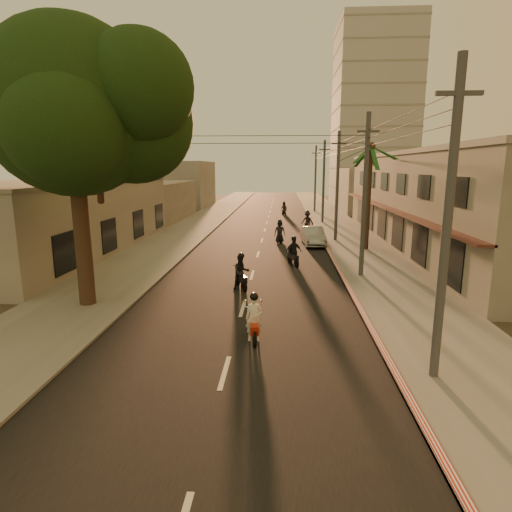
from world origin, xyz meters
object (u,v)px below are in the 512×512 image
object	(u,v)px
broadleaf_tree	(83,109)
scooter_far_a	(280,232)
scooter_red	(254,320)
parked_car	(313,236)
palm_tree	(371,153)
scooter_mid_b	(294,252)
scooter_far_c	(284,209)
scooter_far_b	(307,221)
scooter_mid_a	(241,273)

from	to	relation	value
broadleaf_tree	scooter_far_a	xyz separation A→B (m)	(8.12, 16.77, -7.60)
scooter_red	parked_car	bearing A→B (deg)	72.96
palm_tree	scooter_far_a	size ratio (longest dim) A/B	4.14
scooter_mid_b	scooter_far_a	size ratio (longest dim) A/B	0.96
scooter_mid_b	broadleaf_tree	bearing A→B (deg)	-154.92
broadleaf_tree	scooter_mid_b	bearing A→B (deg)	43.19
broadleaf_tree	scooter_far_c	bearing A→B (deg)	77.28
palm_tree	parked_car	distance (m)	7.74
scooter_mid_b	scooter_far_b	world-z (taller)	scooter_far_b
scooter_red	scooter_mid_a	bearing A→B (deg)	92.33
broadleaf_tree	scooter_far_a	size ratio (longest dim) A/B	6.11
palm_tree	parked_car	bearing A→B (deg)	151.87
scooter_far_b	palm_tree	bearing A→B (deg)	-56.32
palm_tree	scooter_far_c	xyz separation A→B (m)	(-6.06, 24.01, -6.35)
scooter_mid_a	scooter_far_b	bearing A→B (deg)	56.71
scooter_mid_a	scooter_far_c	size ratio (longest dim) A/B	1.08
broadleaf_tree	scooter_mid_a	size ratio (longest dim) A/B	6.34
scooter_far_c	scooter_mid_a	bearing A→B (deg)	-81.43
scooter_mid_a	scooter_red	bearing A→B (deg)	-101.89
parked_car	scooter_far_c	xyz separation A→B (m)	(-2.25, 21.97, 0.07)
scooter_mid_a	scooter_far_b	distance (m)	21.75
palm_tree	parked_car	xyz separation A→B (m)	(-3.81, 2.04, -6.42)
scooter_red	scooter_far_b	distance (m)	28.06
broadleaf_tree	scooter_mid_a	xyz separation A→B (m)	(6.26, 2.98, -7.60)
palm_tree	scooter_far_b	size ratio (longest dim) A/B	4.14
scooter_far_b	scooter_far_c	distance (m)	13.81
palm_tree	parked_car	world-z (taller)	palm_tree
scooter_red	parked_car	size ratio (longest dim) A/B	0.40
scooter_far_b	parked_car	world-z (taller)	scooter_far_b
broadleaf_tree	scooter_mid_a	distance (m)	10.29
scooter_mid_b	parked_car	bearing A→B (deg)	58.61
scooter_far_a	scooter_far_b	xyz separation A→B (m)	(2.69, 7.48, 0.03)
broadleaf_tree	scooter_far_a	bearing A→B (deg)	64.15
scooter_mid_a	parked_car	xyz separation A→B (m)	(4.54, 12.92, -0.14)
scooter_far_c	palm_tree	bearing A→B (deg)	-63.51
palm_tree	scooter_red	bearing A→B (deg)	-112.61
palm_tree	scooter_mid_b	distance (m)	9.96
parked_car	palm_tree	bearing A→B (deg)	-32.56
scooter_far_b	scooter_red	bearing A→B (deg)	-83.51
palm_tree	scooter_red	distance (m)	19.95
scooter_mid_a	scooter_mid_b	distance (m)	6.19
scooter_mid_a	scooter_far_c	distance (m)	34.97
scooter_mid_a	scooter_far_a	size ratio (longest dim) A/B	0.96
scooter_mid_a	scooter_far_c	bearing A→B (deg)	65.04
scooter_far_b	parked_car	bearing A→B (deg)	-76.51
scooter_red	scooter_far_c	distance (m)	41.49
scooter_red	scooter_far_a	world-z (taller)	scooter_far_a
broadleaf_tree	scooter_far_b	distance (m)	27.61
broadleaf_tree	parked_car	distance (m)	20.72
broadleaf_tree	scooter_red	bearing A→B (deg)	-26.14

